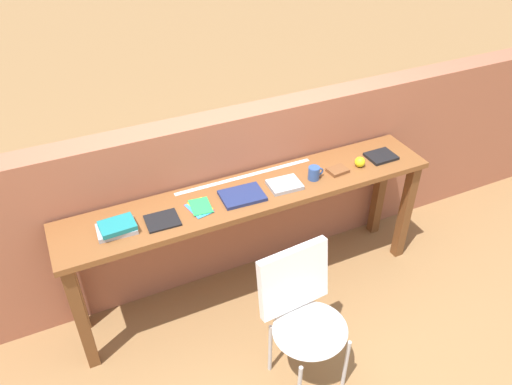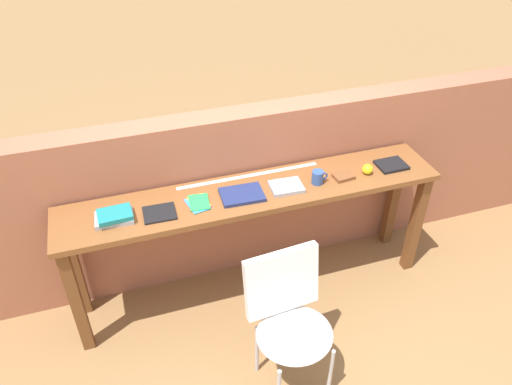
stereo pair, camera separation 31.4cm
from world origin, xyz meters
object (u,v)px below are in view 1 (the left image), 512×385
pamphlet_pile_colourful (200,207)px  book_repair_rightmost (381,156)px  sports_ball_small (360,162)px  magazine_cycling (162,221)px  book_open_centre (242,196)px  mug (314,173)px  book_stack_leftmost (117,227)px  leather_journal_brown (338,170)px  chair_white_moulded (304,313)px

pamphlet_pile_colourful → book_repair_rightmost: (1.35, 0.00, 0.00)m
sports_ball_small → magazine_cycling: bearing=-179.9°
book_open_centre → mug: size_ratio=2.43×
mug → book_repair_rightmost: mug is taller
book_repair_rightmost → sports_ball_small: bearing=-172.0°
pamphlet_pile_colourful → book_open_centre: size_ratio=0.72×
book_stack_leftmost → leather_journal_brown: 1.48m
chair_white_moulded → magazine_cycling: bearing=129.7°
magazine_cycling → chair_white_moulded: bearing=-48.3°
pamphlet_pile_colourful → book_stack_leftmost: bearing=-179.3°
book_open_centre → sports_ball_small: sports_ball_small is taller
chair_white_moulded → leather_journal_brown: leather_journal_brown is taller
chair_white_moulded → book_open_centre: bearing=94.7°
mug → leather_journal_brown: size_ratio=0.85×
leather_journal_brown → chair_white_moulded: bearing=-137.8°
leather_journal_brown → sports_ball_small: (0.17, -0.01, 0.02)m
sports_ball_small → mug: bearing=179.5°
magazine_cycling → book_open_centre: size_ratio=0.72×
pamphlet_pile_colourful → book_open_centre: (0.28, -0.01, 0.01)m
mug → book_repair_rightmost: size_ratio=0.56×
leather_journal_brown → sports_ball_small: bearing=-7.4°
mug → sports_ball_small: bearing=-0.5°
pamphlet_pile_colourful → mug: mug is taller
book_stack_leftmost → book_open_centre: book_stack_leftmost is taller
book_repair_rightmost → book_stack_leftmost: bearing=179.9°
sports_ball_small → book_repair_rightmost: sports_ball_small is taller
pamphlet_pile_colourful → leather_journal_brown: (0.98, -0.02, 0.01)m
book_stack_leftmost → leather_journal_brown: size_ratio=1.76×
magazine_cycling → pamphlet_pile_colourful: 0.25m
magazine_cycling → leather_journal_brown: bearing=2.3°
pamphlet_pile_colourful → sports_ball_small: 1.15m
chair_white_moulded → magazine_cycling: size_ratio=4.61×
book_open_centre → leather_journal_brown: bearing=1.8°
book_stack_leftmost → book_repair_rightmost: (1.86, 0.01, -0.02)m
chair_white_moulded → book_stack_leftmost: 1.17m
mug → book_repair_rightmost: 0.56m
magazine_cycling → book_repair_rightmost: 1.60m
magazine_cycling → mug: (1.04, 0.01, 0.04)m
book_stack_leftmost → magazine_cycling: bearing=-5.0°
magazine_cycling → mug: mug is taller
book_open_centre → sports_ball_small: size_ratio=3.76×
magazine_cycling → leather_journal_brown: 1.22m
book_open_centre → mug: bearing=1.2°
sports_ball_small → pamphlet_pile_colourful: bearing=178.7°
mug → sports_ball_small: (0.36, -0.00, -0.01)m
pamphlet_pile_colourful → leather_journal_brown: size_ratio=1.48×
mug → chair_white_moulded: bearing=-122.6°
leather_journal_brown → book_repair_rightmost: bearing=-2.0°
chair_white_moulded → pamphlet_pile_colourful: size_ratio=4.62×
magazine_cycling → sports_ball_small: bearing=2.0°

